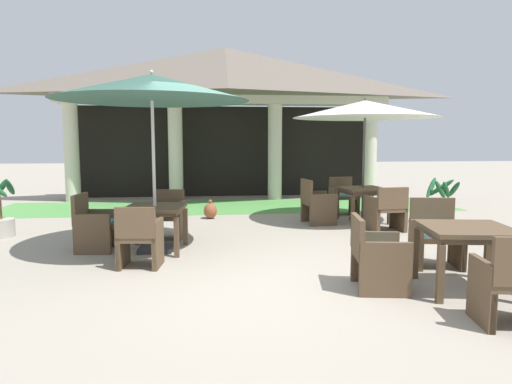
% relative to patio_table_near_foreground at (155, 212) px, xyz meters
% --- Properties ---
extents(ground_plane, '(60.00, 60.00, 0.00)m').
position_rel_patio_table_near_foreground_xyz_m(ground_plane, '(1.34, -1.60, -0.61)').
color(ground_plane, '#9E9384').
extents(background_pavilion, '(9.80, 2.63, 4.31)m').
position_rel_patio_table_near_foreground_xyz_m(background_pavilion, '(1.34, 6.17, 2.69)').
color(background_pavilion, beige).
rests_on(background_pavilion, ground).
extents(lawn_strip, '(11.60, 2.56, 0.01)m').
position_rel_patio_table_near_foreground_xyz_m(lawn_strip, '(1.34, 4.59, -0.60)').
color(lawn_strip, '#519347').
rests_on(lawn_strip, ground).
extents(patio_table_near_foreground, '(0.97, 0.97, 0.70)m').
position_rel_patio_table_near_foreground_xyz_m(patio_table_near_foreground, '(0.00, 0.00, 0.00)').
color(patio_table_near_foreground, brown).
rests_on(patio_table_near_foreground, ground).
extents(patio_umbrella_near_foreground, '(2.93, 2.93, 2.76)m').
position_rel_patio_table_near_foreground_xyz_m(patio_umbrella_near_foreground, '(-0.00, 0.00, 1.88)').
color(patio_umbrella_near_foreground, '#2D2D2D').
rests_on(patio_umbrella_near_foreground, ground).
extents(patio_chair_near_foreground_south, '(0.59, 0.55, 0.85)m').
position_rel_patio_table_near_foreground_xyz_m(patio_chair_near_foreground_south, '(-0.10, -0.93, -0.20)').
color(patio_chair_near_foreground_south, brown).
rests_on(patio_chair_near_foreground_south, ground).
extents(patio_chair_near_foreground_west, '(0.63, 0.62, 0.89)m').
position_rel_patio_table_near_foreground_xyz_m(patio_chair_near_foreground_west, '(-0.93, 0.11, -0.21)').
color(patio_chair_near_foreground_west, brown).
rests_on(patio_chair_near_foreground_west, ground).
extents(patio_chair_near_foreground_north, '(0.60, 0.62, 0.84)m').
position_rel_patio_table_near_foreground_xyz_m(patio_chair_near_foreground_north, '(0.11, 0.93, -0.22)').
color(patio_chair_near_foreground_north, brown).
rests_on(patio_chair_near_foreground_north, ground).
extents(patio_table_mid_left, '(0.97, 0.97, 0.72)m').
position_rel_patio_table_near_foreground_xyz_m(patio_table_mid_left, '(4.06, 2.12, 0.02)').
color(patio_table_mid_left, brown).
rests_on(patio_table_mid_left, ground).
extents(patio_umbrella_mid_left, '(2.99, 2.99, 2.59)m').
position_rel_patio_table_near_foreground_xyz_m(patio_umbrella_mid_left, '(4.06, 2.12, 1.73)').
color(patio_umbrella_mid_left, '#2D2D2D').
rests_on(patio_umbrella_mid_left, ground).
extents(patio_chair_mid_left_north, '(0.63, 0.55, 0.86)m').
position_rel_patio_table_near_foreground_xyz_m(patio_chair_mid_left_north, '(3.95, 3.13, -0.20)').
color(patio_chair_mid_left_north, brown).
rests_on(patio_chair_mid_left_north, ground).
extents(patio_chair_mid_left_south, '(0.68, 0.64, 0.85)m').
position_rel_patio_table_near_foreground_xyz_m(patio_chair_mid_left_south, '(4.17, 1.11, -0.19)').
color(patio_chair_mid_left_south, brown).
rests_on(patio_chair_mid_left_south, ground).
extents(patio_chair_mid_left_west, '(0.64, 0.69, 0.92)m').
position_rel_patio_table_near_foreground_xyz_m(patio_chair_mid_left_west, '(3.04, 2.01, -0.18)').
color(patio_chair_mid_left_west, brown).
rests_on(patio_chair_mid_left_west, ground).
extents(patio_table_mid_right, '(1.08, 1.08, 0.74)m').
position_rel_patio_table_near_foreground_xyz_m(patio_table_mid_right, '(3.74, -2.28, 0.04)').
color(patio_table_mid_right, brown).
rests_on(patio_table_mid_right, ground).
extents(patio_chair_mid_right_north, '(0.69, 0.61, 0.92)m').
position_rel_patio_table_near_foreground_xyz_m(patio_chair_mid_right_north, '(3.90, -1.28, -0.19)').
color(patio_chair_mid_right_north, brown).
rests_on(patio_chair_mid_right_north, ground).
extents(patio_chair_mid_right_west, '(0.67, 0.71, 0.85)m').
position_rel_patio_table_near_foreground_xyz_m(patio_chair_mid_right_west, '(2.74, -2.12, -0.21)').
color(patio_chair_mid_right_west, brown).
rests_on(patio_chair_mid_right_west, ground).
extents(patio_chair_mid_right_south, '(0.63, 0.59, 0.88)m').
position_rel_patio_table_near_foreground_xyz_m(patio_chair_mid_right_south, '(3.58, -3.28, -0.20)').
color(patio_chair_mid_right_south, brown).
rests_on(patio_chair_mid_right_south, ground).
extents(potted_palm_left_edge, '(0.55, 0.53, 1.15)m').
position_rel_patio_table_near_foreground_xyz_m(potted_palm_left_edge, '(-2.86, 1.31, -0.28)').
color(potted_palm_left_edge, '#B2AD9E').
rests_on(potted_palm_left_edge, ground).
extents(potted_palm_right_edge, '(0.72, 0.69, 0.98)m').
position_rel_patio_table_near_foreground_xyz_m(potted_palm_right_edge, '(5.54, 1.62, -0.28)').
color(potted_palm_right_edge, '#B2AD9E').
rests_on(potted_palm_right_edge, ground).
extents(terracotta_urn, '(0.29, 0.29, 0.42)m').
position_rel_patio_table_near_foreground_xyz_m(terracotta_urn, '(0.86, 2.84, -0.43)').
color(terracotta_urn, brown).
rests_on(terracotta_urn, ground).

